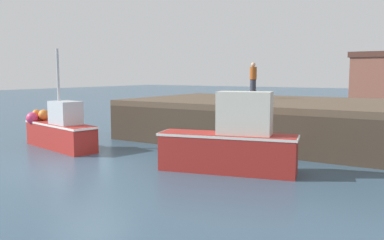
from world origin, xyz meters
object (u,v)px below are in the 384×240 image
fishing_boat_near_left (59,130)px  dockworker (253,80)px  rowboat (256,159)px  fishing_boat_near_right (231,143)px

fishing_boat_near_left → dockworker: 9.33m
rowboat → dockworker: bearing=114.8°
fishing_boat_near_right → dockworker: 8.08m
rowboat → dockworker: 6.94m
fishing_boat_near_left → dockworker: (5.20, 7.50, 1.94)m
rowboat → dockworker: (-2.71, 5.85, 2.56)m
fishing_boat_near_right → rowboat: 1.78m
fishing_boat_near_left → dockworker: fishing_boat_near_left is taller
fishing_boat_near_left → rowboat: fishing_boat_near_left is taller
dockworker → rowboat: bearing=-65.2°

